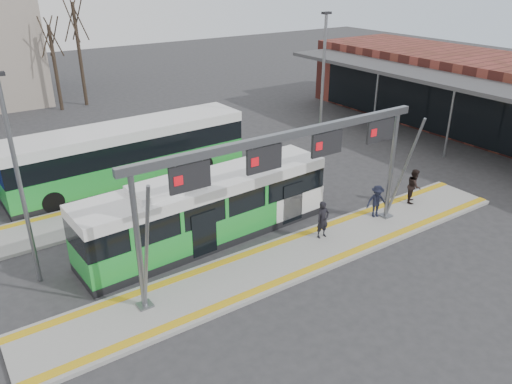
% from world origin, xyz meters
% --- Properties ---
extents(ground, '(120.00, 120.00, 0.00)m').
position_xyz_m(ground, '(0.00, 0.00, 0.00)').
color(ground, '#2D2D30').
rests_on(ground, ground).
extents(platform_main, '(22.00, 3.00, 0.15)m').
position_xyz_m(platform_main, '(0.00, 0.00, 0.07)').
color(platform_main, gray).
rests_on(platform_main, ground).
extents(platform_second, '(20.00, 3.00, 0.15)m').
position_xyz_m(platform_second, '(-4.00, 8.00, 0.07)').
color(platform_second, gray).
rests_on(platform_second, ground).
extents(tactile_main, '(22.00, 2.65, 0.02)m').
position_xyz_m(tactile_main, '(0.00, 0.00, 0.16)').
color(tactile_main, gold).
rests_on(tactile_main, platform_main).
extents(tactile_second, '(20.00, 0.35, 0.02)m').
position_xyz_m(tactile_second, '(-4.00, 9.15, 0.16)').
color(tactile_second, gold).
rests_on(tactile_second, platform_second).
extents(gantry, '(13.00, 1.68, 5.20)m').
position_xyz_m(gantry, '(-0.35, 0.25, 4.30)').
color(gantry, slate).
rests_on(gantry, platform_main).
extents(hero_bus, '(11.37, 2.98, 3.10)m').
position_xyz_m(hero_bus, '(-2.28, 3.35, 1.42)').
color(hero_bus, black).
rests_on(hero_bus, ground).
extents(bg_bus_green, '(12.96, 3.17, 3.22)m').
position_xyz_m(bg_bus_green, '(-2.70, 11.20, 1.59)').
color(bg_bus_green, black).
rests_on(bg_bus_green, ground).
extents(passenger_a, '(0.62, 0.42, 1.66)m').
position_xyz_m(passenger_a, '(1.74, 0.51, 0.98)').
color(passenger_a, black).
rests_on(passenger_a, platform_main).
extents(passenger_b, '(1.05, 1.02, 1.71)m').
position_xyz_m(passenger_b, '(7.78, 0.65, 1.00)').
color(passenger_b, black).
rests_on(passenger_b, platform_main).
extents(passenger_c, '(1.15, 0.90, 1.56)m').
position_xyz_m(passenger_c, '(5.07, 0.55, 0.93)').
color(passenger_c, black).
rests_on(passenger_c, platform_main).
extents(tree_left, '(1.40, 1.40, 7.56)m').
position_xyz_m(tree_left, '(-1.82, 28.69, 5.73)').
color(tree_left, '#382B21').
rests_on(tree_left, ground).
extents(tree_mid, '(1.40, 1.40, 9.32)m').
position_xyz_m(tree_mid, '(0.34, 29.12, 7.07)').
color(tree_mid, '#382B21').
rests_on(tree_mid, ground).
extents(lamp_west, '(0.50, 0.25, 7.82)m').
position_xyz_m(lamp_west, '(-9.10, 4.16, 4.15)').
color(lamp_west, slate).
rests_on(lamp_west, ground).
extents(lamp_east, '(0.50, 0.25, 8.73)m').
position_xyz_m(lamp_east, '(6.67, 6.50, 4.61)').
color(lamp_east, slate).
rests_on(lamp_east, ground).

